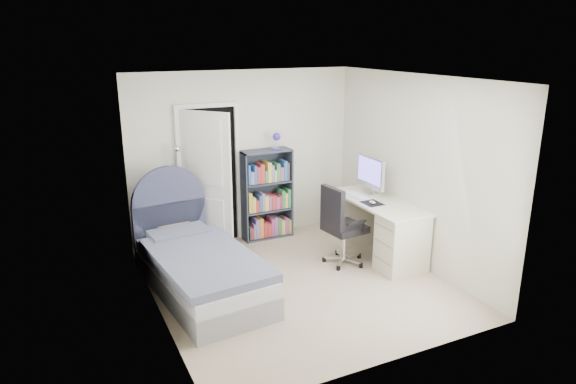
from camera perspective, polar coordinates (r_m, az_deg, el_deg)
name	(u,v)px	position (r m, az deg, el deg)	size (l,w,h in m)	color
room_shell	(299,187)	(6.01, 1.28, 0.57)	(3.50, 3.70, 2.60)	gray
door	(207,179)	(7.25, -8.96, 1.43)	(0.92, 0.66, 2.06)	black
bed	(199,266)	(6.29, -9.86, -8.13)	(1.22, 2.26, 1.33)	gray
nightstand	(170,229)	(7.24, -12.95, -4.01)	(0.43, 0.43, 0.63)	tan
floor_lamp	(177,209)	(7.36, -12.22, -1.85)	(0.22, 0.22, 1.53)	silver
bookcase	(267,198)	(7.73, -2.33, -0.67)	(0.76, 0.32, 1.60)	#353C48
desk	(376,225)	(7.23, 9.78, -3.66)	(0.65, 1.62, 1.33)	beige
office_chair	(340,222)	(6.80, 5.78, -3.34)	(0.57, 0.59, 1.09)	silver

